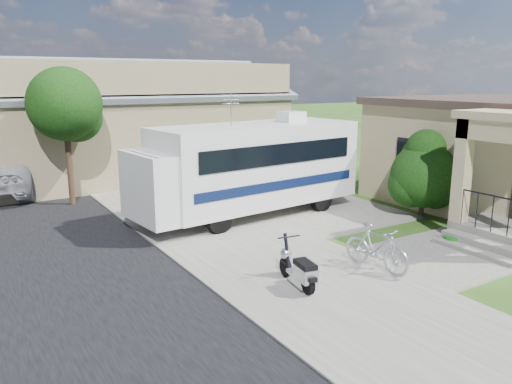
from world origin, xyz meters
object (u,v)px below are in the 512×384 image
motorhome (249,165)px  scooter (299,269)px  bicycle (376,251)px  garden_hose (452,241)px  shrub (424,172)px

motorhome → scooter: 5.77m
bicycle → garden_hose: 3.10m
motorhome → bicycle: 5.56m
motorhome → bicycle: size_ratio=4.40×
motorhome → bicycle: (-0.04, -5.45, -1.09)m
garden_hose → scooter: bearing=-178.3°
scooter → bicycle: 1.98m
motorhome → scooter: bearing=-116.5°
motorhome → bicycle: motorhome is taller
scooter → bicycle: bearing=4.4°
scooter → shrub: bearing=29.9°
shrub → scooter: 7.09m
bicycle → garden_hose: bearing=-1.8°
motorhome → shrub: 5.35m
bicycle → garden_hose: (3.05, 0.32, -0.41)m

